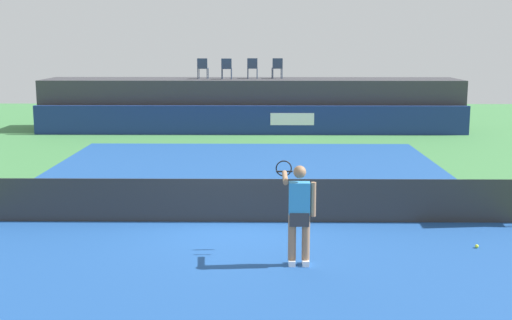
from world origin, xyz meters
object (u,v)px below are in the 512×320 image
at_px(spectator_chair_center, 252,67).
at_px(spectator_chair_far_left, 203,67).
at_px(tennis_ball, 477,246).
at_px(spectator_chair_left, 227,68).
at_px(tennis_player, 299,211).
at_px(spectator_chair_right, 277,67).

bearing_deg(spectator_chair_center, spectator_chair_far_left, -175.90).
bearing_deg(tennis_ball, spectator_chair_far_left, 111.46).
xyz_separation_m(spectator_chair_left, spectator_chair_center, (1.11, 0.37, 0.00)).
relative_size(spectator_chair_left, spectator_chair_center, 1.00).
bearing_deg(tennis_player, spectator_chair_right, 90.07).
bearing_deg(tennis_ball, spectator_chair_center, 104.79).
distance_m(spectator_chair_center, spectator_chair_right, 1.08).
xyz_separation_m(spectator_chair_far_left, spectator_chair_left, (1.05, -0.22, 0.00)).
distance_m(tennis_player, tennis_ball, 3.68).
bearing_deg(tennis_ball, spectator_chair_right, 101.35).
bearing_deg(spectator_chair_left, spectator_chair_far_left, 168.27).
xyz_separation_m(spectator_chair_far_left, spectator_chair_center, (2.16, 0.15, 0.00)).
distance_m(spectator_chair_right, tennis_player, 18.22).
relative_size(spectator_chair_center, spectator_chair_right, 1.00).
height_order(spectator_chair_center, spectator_chair_right, same).
xyz_separation_m(spectator_chair_left, tennis_ball, (5.64, -16.79, -2.66)).
relative_size(spectator_chair_left, tennis_player, 0.50).
height_order(spectator_chair_left, spectator_chair_center, same).
distance_m(spectator_chair_far_left, spectator_chair_left, 1.07).
distance_m(spectator_chair_left, tennis_ball, 17.91).
height_order(spectator_chair_center, tennis_ball, spectator_chair_center).
relative_size(spectator_chair_far_left, tennis_ball, 13.06).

